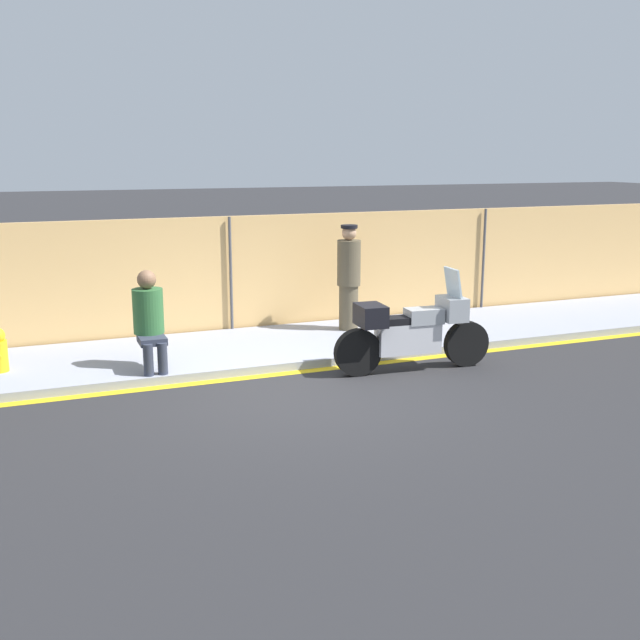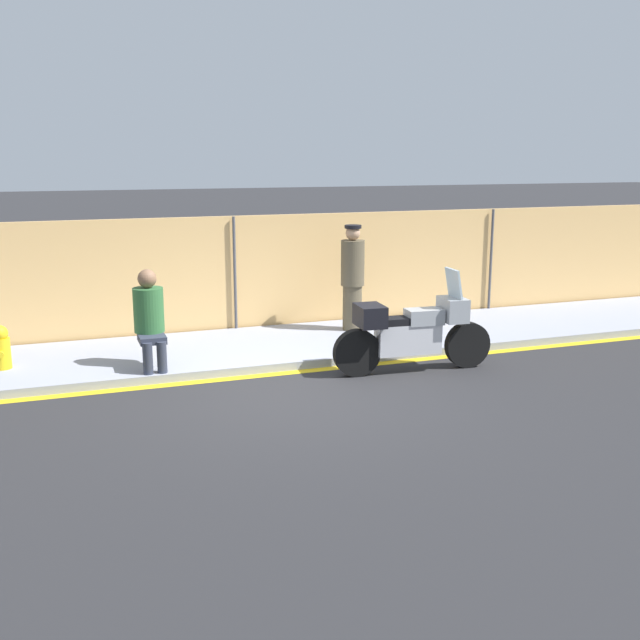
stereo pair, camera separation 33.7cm
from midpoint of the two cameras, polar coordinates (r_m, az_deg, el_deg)
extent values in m
plane|color=#262628|center=(9.80, -0.66, -5.61)|extent=(120.00, 120.00, 0.00)
cube|color=#8E93A3|center=(11.84, -4.22, -2.15)|extent=(37.35, 2.42, 0.12)
cube|color=gold|center=(10.65, -2.32, -4.12)|extent=(37.35, 0.18, 0.01)
cube|color=#E5B26B|center=(12.87, -5.86, 3.36)|extent=(35.49, 0.08, 2.04)
cylinder|color=#4C4C51|center=(12.78, -5.75, 3.30)|extent=(0.05, 0.05, 2.04)
cylinder|color=#4C4C51|center=(14.81, 13.52, 4.27)|extent=(0.05, 0.05, 2.04)
cylinder|color=black|center=(11.15, 12.01, -1.86)|extent=(0.68, 0.19, 0.67)
cylinder|color=black|center=(10.49, 3.75, -2.51)|extent=(0.68, 0.19, 0.67)
cube|color=silver|center=(10.72, 7.61, -1.43)|extent=(0.95, 0.35, 0.44)
cube|color=#999EA3|center=(10.74, 8.83, 0.26)|extent=(0.54, 0.35, 0.22)
cube|color=black|center=(10.62, 7.15, -0.05)|extent=(0.62, 0.32, 0.10)
cube|color=#999EA3|center=(10.92, 10.95, 0.80)|extent=(0.35, 0.50, 0.34)
cube|color=silver|center=(10.85, 11.04, 2.76)|extent=(0.14, 0.43, 0.42)
cube|color=black|center=(10.43, 4.75, 0.33)|extent=(0.40, 0.53, 0.30)
cylinder|color=brown|center=(12.74, 3.23, 0.95)|extent=(0.32, 0.32, 0.76)
cylinder|color=brown|center=(12.61, 3.27, 4.36)|extent=(0.40, 0.40, 0.76)
sphere|color=tan|center=(12.54, 3.30, 6.64)|extent=(0.25, 0.25, 0.25)
cylinder|color=black|center=(12.53, 3.30, 7.11)|extent=(0.28, 0.28, 0.06)
cylinder|color=#2D3342|center=(10.39, -12.09, -2.89)|extent=(0.14, 0.14, 0.44)
cylinder|color=#2D3342|center=(10.41, -11.05, -2.80)|extent=(0.14, 0.14, 0.44)
cube|color=#2D3342|center=(10.55, -11.80, -1.39)|extent=(0.36, 0.44, 0.10)
cylinder|color=#2D6033|center=(10.69, -12.05, 0.76)|extent=(0.42, 0.42, 0.62)
sphere|color=brown|center=(10.61, -12.16, 3.10)|extent=(0.26, 0.26, 0.26)
cylinder|color=gold|center=(11.26, -22.33, -2.38)|extent=(0.25, 0.25, 0.43)
cylinder|color=gold|center=(11.12, -22.36, -2.44)|extent=(0.09, 0.10, 0.09)
camera|label=1|loc=(0.17, -89.10, 0.20)|focal=42.00mm
camera|label=2|loc=(0.17, 90.90, -0.20)|focal=42.00mm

